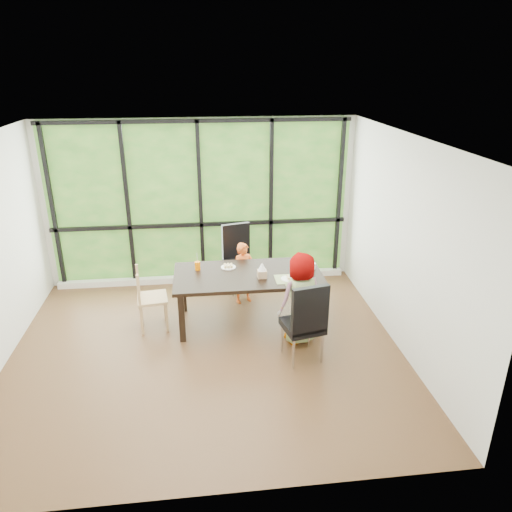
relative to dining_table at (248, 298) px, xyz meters
name	(u,v)px	position (x,y,z in m)	size (l,w,h in m)	color
ground	(207,350)	(-0.61, -0.70, -0.38)	(5.00, 5.00, 0.00)	black
back_wall	(200,203)	(-0.61, 1.55, 0.98)	(5.00, 5.00, 0.00)	silver
foliage_backdrop	(200,203)	(-0.61, 1.53, 0.98)	(4.80, 0.02, 2.65)	#27521D
window_mullions	(201,204)	(-0.61, 1.49, 0.98)	(4.80, 0.06, 2.65)	black
window_sill	(204,278)	(-0.61, 1.45, -0.33)	(4.80, 0.12, 0.10)	silver
dining_table	(248,298)	(0.00, 0.00, 0.00)	(2.05, 1.05, 0.75)	black
chair_window_leather	(240,259)	(-0.02, 1.03, 0.17)	(0.46, 0.46, 1.08)	black
chair_interior_leather	(303,320)	(0.57, -1.00, 0.17)	(0.46, 0.46, 1.08)	black
chair_end_beech	(152,298)	(-1.33, 0.00, 0.08)	(0.42, 0.40, 0.90)	tan
child_toddler	(244,273)	(0.00, 0.63, 0.11)	(0.35, 0.23, 0.96)	#DF591D
child_older	(299,298)	(0.61, -0.59, 0.25)	(0.61, 0.40, 1.25)	slate
placemat	(291,279)	(0.55, -0.25, 0.38)	(0.42, 0.31, 0.01)	tan
plate_far	(228,267)	(-0.26, 0.24, 0.38)	(0.21, 0.21, 0.01)	white
plate_near	(288,279)	(0.52, -0.25, 0.38)	(0.21, 0.21, 0.01)	white
orange_cup	(198,266)	(-0.69, 0.21, 0.44)	(0.08, 0.08, 0.12)	#FF7500
green_cup	(310,275)	(0.81, -0.27, 0.43)	(0.07, 0.07, 0.11)	#52DB3A
white_mug	(313,266)	(0.94, 0.07, 0.42)	(0.08, 0.08, 0.08)	white
tissue_box	(262,274)	(0.18, -0.15, 0.43)	(0.12, 0.12, 0.11)	tan
crepe_rolls_far	(228,266)	(-0.26, 0.24, 0.41)	(0.15, 0.12, 0.04)	tan
crepe_rolls_near	(288,277)	(0.52, -0.25, 0.41)	(0.05, 0.12, 0.04)	tan
straw_white	(197,259)	(-0.69, 0.21, 0.54)	(0.01, 0.01, 0.20)	white
straw_pink	(310,269)	(0.81, -0.27, 0.52)	(0.01, 0.01, 0.20)	pink
tissue	(262,267)	(0.18, -0.15, 0.54)	(0.12, 0.12, 0.11)	white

